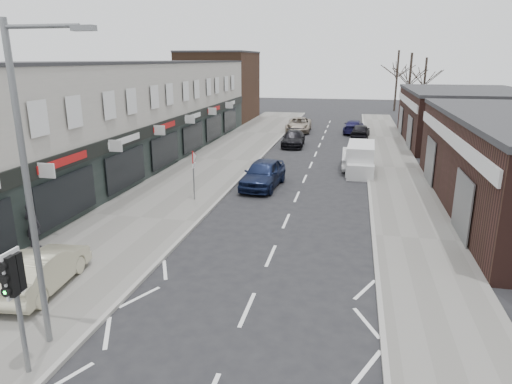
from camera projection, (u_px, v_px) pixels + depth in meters
The scene contains 21 objects.
ground at pixel (230, 349), 11.86m from camera, with size 160.00×160.00×0.00m, color black.
pavement_left at pixel (220, 160), 33.85m from camera, with size 5.50×64.00×0.12m, color slate.
pavement_right at pixel (394, 168), 31.35m from camera, with size 3.50×64.00×0.12m, color slate.
shop_terrace_left at pixel (116, 114), 31.88m from camera, with size 8.00×41.00×7.10m, color #BBB5AB.
brick_block_far at pixel (219, 87), 55.70m from camera, with size 8.00×10.00×8.00m, color #462D1E.
right_unit_far at pixel (465, 118), 40.65m from camera, with size 10.00×16.00×4.50m, color #341C17.
tree_far_a at pixel (406, 122), 55.12m from camera, with size 3.60×3.60×8.00m, color #382D26, non-canonical shape.
tree_far_b at pixel (421, 116), 60.25m from camera, with size 3.60×3.60×7.50m, color #382D26, non-canonical shape.
tree_far_c at pixel (394, 111), 66.49m from camera, with size 3.60×3.60×8.50m, color #382D26, non-canonical shape.
traffic_light at pixel (14, 284), 10.18m from camera, with size 0.28×0.60×3.10m.
street_lamp at pixel (32, 175), 10.72m from camera, with size 2.23×0.22×8.00m.
warning_sign at pixel (194, 161), 23.55m from camera, with size 0.12×0.80×2.70m.
white_van at pixel (360, 159), 30.25m from camera, with size 1.83×4.88×1.88m.
sedan_on_pavement at pixel (42, 270), 14.57m from camera, with size 1.40×4.01×1.32m, color #BEB998.
pedestrian at pixel (33, 225), 17.75m from camera, with size 0.67×0.44×1.83m, color #222127.
parked_car_left_a at pixel (263, 174), 26.69m from camera, with size 1.92×4.78×1.63m, color #121B3A.
parked_car_left_b at pixel (293, 139), 39.39m from camera, with size 1.84×4.52×1.31m, color black.
parked_car_left_c at pixel (299, 125), 47.26m from camera, with size 2.42×5.24×1.46m, color #A19381.
parked_car_right_a at pixel (354, 158), 31.29m from camera, with size 1.57×4.52×1.49m, color silver.
parked_car_right_b at pixel (360, 131), 43.29m from camera, with size 1.63×4.06×1.38m, color black.
parked_car_right_c at pixel (354, 127), 46.31m from camera, with size 1.89×4.64×1.35m, color #15133B.
Camera 1 is at (2.81, -9.87, 7.24)m, focal length 32.00 mm.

